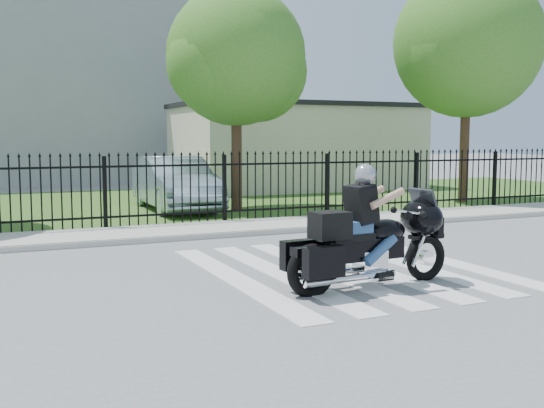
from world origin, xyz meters
name	(u,v)px	position (x,y,z in m)	size (l,w,h in m)	color
ground	(345,268)	(0.00, 0.00, 0.00)	(120.00, 120.00, 0.00)	slate
crosswalk	(345,268)	(0.00, 0.00, 0.01)	(5.00, 5.50, 0.01)	silver
sidewalk	(239,227)	(0.00, 5.00, 0.06)	(40.00, 2.00, 0.12)	#ADAAA3
curb	(255,233)	(0.00, 4.00, 0.06)	(40.00, 0.12, 0.12)	#ADAAA3
grass_strip	(165,203)	(0.00, 12.00, 0.01)	(40.00, 12.00, 0.02)	#31551D
iron_fence	(224,190)	(0.00, 6.00, 0.90)	(26.00, 0.04, 1.80)	black
tree_mid	(236,57)	(1.50, 9.00, 4.67)	(4.20, 4.20, 6.78)	#382316
tree_right	(468,44)	(9.50, 8.00, 5.39)	(5.00, 5.00, 7.90)	#382316
building_low	(296,148)	(7.00, 16.00, 1.75)	(10.00, 6.00, 3.50)	beige
building_low_roof	(296,106)	(7.00, 16.00, 3.60)	(10.20, 6.20, 0.20)	black
building_tall	(35,64)	(-3.00, 26.00, 6.00)	(15.00, 10.00, 12.00)	#92969A
motorcycle_rider	(367,237)	(-0.44, -1.36, 0.78)	(2.87, 0.97, 1.89)	black
parked_car	(175,183)	(-0.27, 9.62, 0.84)	(1.74, 4.99, 1.64)	#8EA4B3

